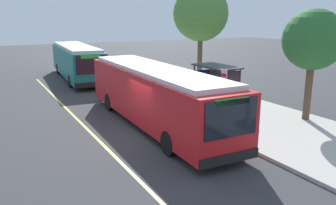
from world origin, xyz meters
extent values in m
plane|color=#38383A|center=(0.00, 0.00, 0.00)|extent=(120.00, 120.00, 0.00)
cube|color=#B7B2A8|center=(0.00, 6.00, 0.07)|extent=(44.00, 6.40, 0.15)
cube|color=#E0D64C|center=(0.00, -2.20, 0.00)|extent=(36.00, 0.14, 0.01)
cube|color=red|center=(-1.24, 1.00, 1.55)|extent=(12.43, 2.87, 2.40)
cube|color=silver|center=(-1.24, 1.00, 2.85)|extent=(11.44, 2.59, 0.20)
cube|color=black|center=(4.95, 0.84, 1.98)|extent=(0.10, 2.17, 1.34)
cube|color=black|center=(-1.21, 2.29, 1.84)|extent=(10.88, 0.33, 1.06)
cube|color=white|center=(-1.21, 2.29, 0.57)|extent=(11.75, 0.34, 0.28)
cube|color=#26D83F|center=(4.96, 0.84, 2.57)|extent=(0.07, 1.40, 0.24)
cube|color=black|center=(4.97, 0.84, 0.53)|extent=(0.15, 2.50, 0.36)
cylinder|color=black|center=(2.62, 2.05, 0.50)|extent=(1.01, 0.31, 1.00)
cylinder|color=black|center=(2.56, -0.26, 0.50)|extent=(1.01, 0.31, 1.00)
cylinder|color=black|center=(-4.92, 2.25, 0.50)|extent=(1.01, 0.31, 1.00)
cylinder|color=black|center=(-4.98, -0.06, 0.50)|extent=(1.01, 0.31, 1.00)
cube|color=#146B66|center=(-16.50, 1.01, 1.55)|extent=(12.01, 3.40, 2.40)
cube|color=silver|center=(-16.50, 1.01, 2.85)|extent=(11.05, 3.08, 0.20)
cube|color=black|center=(-10.58, 0.58, 1.98)|extent=(0.20, 2.16, 1.34)
cube|color=black|center=(-16.41, 2.30, 1.84)|extent=(10.41, 0.80, 1.06)
cube|color=silver|center=(-16.41, 2.30, 0.57)|extent=(11.24, 0.85, 0.28)
cube|color=#26D83F|center=(-10.57, 0.58, 2.57)|extent=(0.13, 1.40, 0.24)
cube|color=black|center=(-10.56, 0.58, 0.53)|extent=(0.26, 2.50, 0.36)
cylinder|color=black|center=(-12.75, 1.90, 0.50)|extent=(1.02, 0.35, 1.00)
cylinder|color=black|center=(-12.92, -0.41, 0.50)|extent=(1.02, 0.35, 1.00)
cylinder|color=black|center=(-19.97, 2.42, 0.50)|extent=(1.02, 0.35, 1.00)
cylinder|color=black|center=(-20.14, 0.12, 0.50)|extent=(1.02, 0.35, 1.00)
cylinder|color=#333338|center=(-0.78, 6.06, 1.35)|extent=(0.10, 0.10, 2.40)
cylinder|color=#333338|center=(-0.78, 4.76, 1.35)|extent=(0.10, 0.10, 2.40)
cylinder|color=#333338|center=(-3.38, 6.06, 1.35)|extent=(0.10, 0.10, 2.40)
cylinder|color=#333338|center=(-3.38, 4.76, 1.35)|extent=(0.10, 0.10, 2.40)
cube|color=#333338|center=(-2.08, 5.41, 2.59)|extent=(2.90, 1.60, 0.08)
cube|color=#4C606B|center=(-2.08, 6.06, 1.35)|extent=(2.47, 0.04, 2.16)
cube|color=navy|center=(-3.38, 5.41, 1.30)|extent=(0.06, 1.11, 1.82)
cube|color=brown|center=(-1.97, 5.42, 0.60)|extent=(1.60, 0.44, 0.06)
cube|color=brown|center=(-1.97, 5.66, 0.88)|extent=(1.60, 0.05, 0.44)
cube|color=#333338|center=(-2.69, 5.42, 0.38)|extent=(0.08, 0.40, 0.45)
cube|color=#333338|center=(-1.25, 5.42, 0.38)|extent=(0.08, 0.40, 0.45)
cylinder|color=#333338|center=(0.88, 3.66, 1.55)|extent=(0.07, 0.07, 2.80)
cube|color=white|center=(0.88, 3.64, 2.65)|extent=(0.44, 0.03, 0.56)
cube|color=red|center=(0.88, 3.63, 2.65)|extent=(0.40, 0.01, 0.16)
cylinder|color=#282D47|center=(-4.11, 4.48, 0.57)|extent=(0.14, 0.14, 0.85)
cylinder|color=#282D47|center=(-4.11, 4.30, 0.57)|extent=(0.14, 0.14, 0.85)
cube|color=beige|center=(-4.11, 4.39, 1.31)|extent=(0.24, 0.40, 0.62)
sphere|color=tan|center=(-4.11, 4.39, 1.73)|extent=(0.22, 0.22, 0.22)
cylinder|color=brown|center=(2.09, 8.15, 1.63)|extent=(0.36, 0.36, 2.96)
sphere|color=#28662D|center=(2.09, 8.15, 4.25)|extent=(3.02, 3.02, 3.02)
cylinder|color=brown|center=(-7.65, 8.02, 2.12)|extent=(0.36, 0.36, 3.94)
sphere|color=#4C8438|center=(-7.65, 8.02, 5.59)|extent=(4.01, 4.01, 4.01)
camera|label=1|loc=(13.67, -6.41, 5.31)|focal=36.65mm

